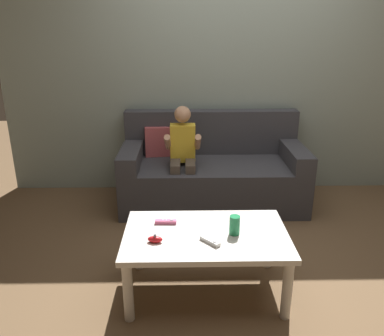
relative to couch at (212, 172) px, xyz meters
The scene contains 9 objects.
ground_plane 1.12m from the couch, 76.43° to the right, with size 9.26×9.26×0.00m, color brown.
wall_back 1.06m from the couch, 57.04° to the left, with size 4.63×0.05×2.50m, color gray.
couch is the anchor object (origin of this frame).
person_seated_on_couch 0.42m from the couch, 146.63° to the right, with size 0.32×0.39×0.97m.
coffee_table 1.41m from the couch, 95.31° to the right, with size 1.03×0.63×0.42m.
game_remote_pink_near_edge 1.34m from the couch, 106.86° to the right, with size 0.14×0.04×0.03m.
nunchuk_red 1.58m from the couch, 106.24° to the right, with size 0.09×0.05×0.05m.
game_remote_white_far_corner 1.54m from the couch, 94.20° to the right, with size 0.12×0.13×0.03m.
soda_can 1.43m from the couch, 88.19° to the right, with size 0.07×0.07×0.12m, color #1E7F47.
Camera 1 is at (-0.51, -2.52, 1.64)m, focal length 36.70 mm.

